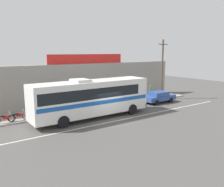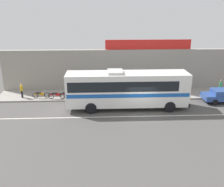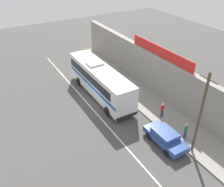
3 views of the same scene
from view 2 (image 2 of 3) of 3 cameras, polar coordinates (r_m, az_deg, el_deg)
The scene contains 13 objects.
ground_plane at distance 24.12m, azimuth 6.40°, elevation -4.32°, with size 70.00×70.00×0.00m, color #4F4C49.
sidewalk_slab at distance 28.90m, azimuth 4.85°, elevation -0.17°, with size 30.00×3.60×0.14m, color gray.
storefront_facade at distance 30.31m, azimuth 4.45°, elevation 5.32°, with size 30.00×0.70×4.80m, color gray.
storefront_billboard at distance 30.05m, azimuth 8.12°, elevation 10.80°, with size 9.89×0.12×1.10m, color red.
road_center_stripe at distance 23.39m, azimuth 6.70°, elevation -5.07°, with size 30.00×0.14×0.01m, color silver.
intercity_bus at distance 24.47m, azimuth 3.23°, elevation 1.27°, with size 11.60×2.68×3.78m.
parked_car at distance 28.83m, azimuth 23.67°, elevation -0.38°, with size 4.29×1.89×1.37m.
motorcycle_orange at distance 27.61m, azimuth -9.86°, elevation -0.22°, with size 1.87×0.56×0.94m.
motorcycle_green at distance 28.27m, azimuth -15.64°, elevation -0.19°, with size 1.84×0.56×0.94m.
motorcycle_black at distance 27.70m, azimuth -12.29°, elevation -0.31°, with size 1.85×0.56×0.94m.
pedestrian_far_right at distance 30.59m, azimuth 23.08°, elevation 1.57°, with size 0.30×0.48×1.74m.
pedestrian_by_curb at distance 29.49m, azimuth 16.56°, elevation 1.62°, with size 0.30×0.48×1.68m.
pedestrian_near_shop at distance 28.96m, azimuth -19.58°, elevation 0.87°, with size 0.30×0.48×1.59m.
Camera 2 is at (-3.70, -21.91, 9.38)m, focal length 40.88 mm.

